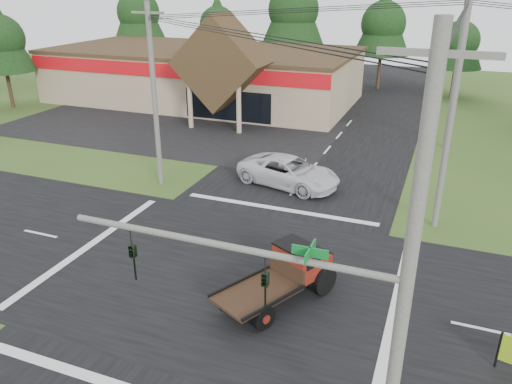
% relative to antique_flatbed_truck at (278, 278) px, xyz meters
% --- Properties ---
extents(ground, '(120.00, 120.00, 0.00)m').
position_rel_antique_flatbed_truck_xyz_m(ground, '(-2.69, 1.07, -1.07)').
color(ground, '#314F1C').
rests_on(ground, ground).
extents(road_ns, '(12.00, 120.00, 0.02)m').
position_rel_antique_flatbed_truck_xyz_m(road_ns, '(-2.69, 1.07, -1.06)').
color(road_ns, black).
rests_on(road_ns, ground).
extents(road_ew, '(120.00, 12.00, 0.02)m').
position_rel_antique_flatbed_truck_xyz_m(road_ew, '(-2.69, 1.07, -1.06)').
color(road_ew, black).
rests_on(road_ew, ground).
extents(parking_apron, '(28.00, 14.00, 0.02)m').
position_rel_antique_flatbed_truck_xyz_m(parking_apron, '(-16.69, 20.07, -1.06)').
color(parking_apron, black).
rests_on(parking_apron, ground).
extents(cvs_building, '(30.40, 18.20, 9.19)m').
position_rel_antique_flatbed_truck_xyz_m(cvs_building, '(-18.39, 30.64, 1.71)').
color(cvs_building, tan).
rests_on(cvs_building, ground).
extents(traffic_signal_mast, '(8.12, 0.24, 7.00)m').
position_rel_antique_flatbed_truck_xyz_m(traffic_signal_mast, '(3.13, -6.43, 3.35)').
color(traffic_signal_mast, '#595651').
rests_on(traffic_signal_mast, ground).
extents(utility_pole_nr, '(2.00, 0.30, 11.00)m').
position_rel_antique_flatbed_truck_xyz_m(utility_pole_nr, '(4.81, -6.43, 4.57)').
color(utility_pole_nr, '#595651').
rests_on(utility_pole_nr, ground).
extents(utility_pole_nw, '(2.00, 0.30, 10.50)m').
position_rel_antique_flatbed_truck_xyz_m(utility_pole_nw, '(-10.69, 9.07, 4.31)').
color(utility_pole_nw, '#595651').
rests_on(utility_pole_nw, ground).
extents(utility_pole_ne, '(2.00, 0.30, 11.50)m').
position_rel_antique_flatbed_truck_xyz_m(utility_pole_ne, '(5.31, 9.07, 4.82)').
color(utility_pole_ne, '#595651').
rests_on(utility_pole_ne, ground).
extents(utility_pole_n, '(2.00, 0.30, 11.20)m').
position_rel_antique_flatbed_truck_xyz_m(utility_pole_n, '(5.31, 23.07, 4.67)').
color(utility_pole_n, '#595651').
rests_on(utility_pole_n, ground).
extents(tree_row_a, '(6.72, 6.72, 12.12)m').
position_rel_antique_flatbed_truck_xyz_m(tree_row_a, '(-32.69, 41.07, 6.98)').
color(tree_row_a, '#332316').
rests_on(tree_row_a, ground).
extents(tree_row_b, '(5.60, 5.60, 10.10)m').
position_rel_antique_flatbed_truck_xyz_m(tree_row_b, '(-22.69, 43.07, 5.63)').
color(tree_row_b, '#332316').
rests_on(tree_row_b, ground).
extents(tree_row_c, '(7.28, 7.28, 13.13)m').
position_rel_antique_flatbed_truck_xyz_m(tree_row_c, '(-12.69, 42.07, 7.65)').
color(tree_row_c, '#332316').
rests_on(tree_row_c, ground).
extents(tree_row_d, '(6.16, 6.16, 11.11)m').
position_rel_antique_flatbed_truck_xyz_m(tree_row_d, '(-2.69, 43.07, 6.30)').
color(tree_row_d, '#332316').
rests_on(tree_row_d, ground).
extents(tree_row_e, '(5.04, 5.04, 9.09)m').
position_rel_antique_flatbed_truck_xyz_m(tree_row_e, '(5.31, 41.07, 4.96)').
color(tree_row_e, '#332316').
rests_on(tree_row_e, ground).
extents(tree_side_w, '(5.60, 5.60, 10.10)m').
position_rel_antique_flatbed_truck_xyz_m(tree_side_w, '(-34.69, 21.07, 5.63)').
color(tree_side_w, '#332316').
rests_on(tree_side_w, ground).
extents(antique_flatbed_truck, '(4.07, 5.46, 2.15)m').
position_rel_antique_flatbed_truck_xyz_m(antique_flatbed_truck, '(0.00, 0.00, 0.00)').
color(antique_flatbed_truck, '#5C120D').
rests_on(antique_flatbed_truck, ground).
extents(white_pickup, '(6.80, 4.36, 1.74)m').
position_rel_antique_flatbed_truck_xyz_m(white_pickup, '(-3.27, 11.58, -0.20)').
color(white_pickup, silver).
rests_on(white_pickup, ground).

